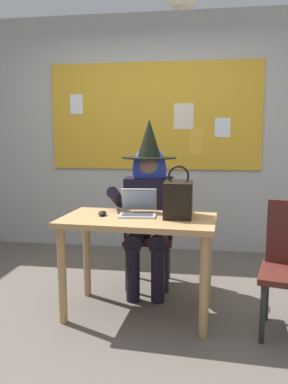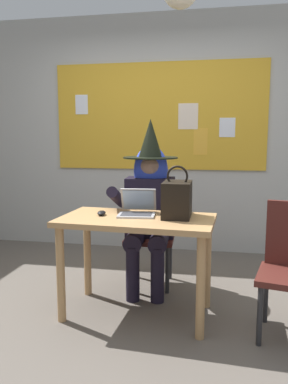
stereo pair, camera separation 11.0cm
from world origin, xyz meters
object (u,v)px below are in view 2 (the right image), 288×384
object	(u,v)px
desk_main	(137,233)
chair_at_desk	(151,228)
computer_mouse	(102,213)
person_costumed	(150,198)
laptop	(137,209)
handbag	(177,199)

from	to	relation	value
desk_main	chair_at_desk	world-z (taller)	chair_at_desk
computer_mouse	chair_at_desk	bearing A→B (deg)	60.85
desk_main	computer_mouse	bearing A→B (deg)	173.84
person_costumed	laptop	world-z (taller)	person_costumed
desk_main	laptop	world-z (taller)	laptop
laptop	computer_mouse	xyz separation A→B (m)	(-0.26, -0.07, -0.03)
computer_mouse	person_costumed	bearing A→B (deg)	55.60
chair_at_desk	computer_mouse	size ratio (longest dim) A/B	8.63
desk_main	person_costumed	xyz separation A→B (m)	(0.00, 0.55, 0.18)
person_costumed	handbag	distance (m)	0.56
handbag	chair_at_desk	bearing A→B (deg)	116.14
laptop	handbag	distance (m)	0.32
desk_main	chair_at_desk	distance (m)	0.68
person_costumed	handbag	world-z (taller)	person_costumed
chair_at_desk	laptop	distance (m)	0.63
desk_main	handbag	bearing A→B (deg)	14.36
chair_at_desk	laptop	size ratio (longest dim) A/B	2.85
laptop	handbag	size ratio (longest dim) A/B	0.83
person_costumed	desk_main	bearing A→B (deg)	-3.41
desk_main	computer_mouse	world-z (taller)	computer_mouse
desk_main	person_costumed	size ratio (longest dim) A/B	0.78
computer_mouse	handbag	bearing A→B (deg)	-1.86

